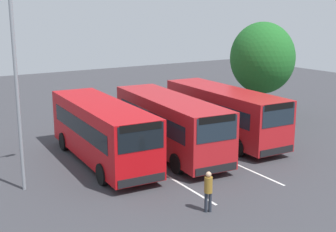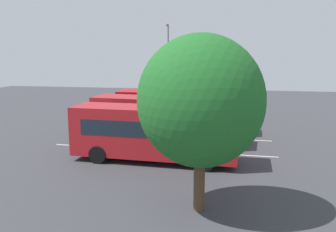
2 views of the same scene
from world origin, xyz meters
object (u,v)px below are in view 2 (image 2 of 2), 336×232
bus_center_left (160,118)px  pedestrian (80,118)px  bus_far_left (177,109)px  bus_center_right (154,132)px  street_lamp (168,67)px  depot_tree (201,102)px

bus_center_left → pedestrian: size_ratio=5.77×
bus_far_left → bus_center_right: same height
pedestrian → bus_center_left: bearing=3.3°
pedestrian → bus_center_right: bearing=-17.8°
street_lamp → depot_tree: size_ratio=1.23×
bus_center_left → bus_center_right: same height
bus_center_left → pedestrian: 7.66m
bus_center_right → street_lamp: 12.58m
pedestrian → depot_tree: size_ratio=0.24×
bus_far_left → pedestrian: (7.71, 0.94, -0.74)m
street_lamp → depot_tree: bearing=4.7°
bus_center_left → bus_center_right: 4.19m
bus_center_right → pedestrian: (7.58, -6.94, -0.74)m
bus_far_left → bus_center_left: bearing=84.4°
bus_far_left → bus_center_right: (0.12, 7.88, 0.00)m
bus_far_left → depot_tree: size_ratio=1.39×
bus_center_right → street_lamp: bearing=-80.6°
bus_center_left → bus_center_right: (-0.49, 4.16, 0.00)m
bus_far_left → depot_tree: depot_tree is taller
pedestrian → street_lamp: (-6.22, -5.16, 3.87)m
bus_center_left → pedestrian: bus_center_left is taller
bus_far_left → street_lamp: size_ratio=1.13×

